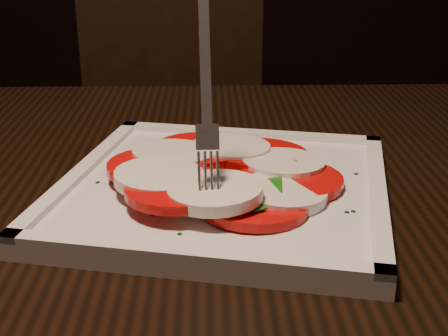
# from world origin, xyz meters

# --- Properties ---
(table) EXTENTS (1.21, 0.81, 0.75)m
(table) POSITION_xyz_m (-0.01, -0.08, 0.65)
(table) COLOR black
(table) RESTS_ON ground
(chair) EXTENTS (0.44, 0.44, 0.93)m
(chair) POSITION_xyz_m (-0.18, 0.71, 0.53)
(chair) COLOR black
(chair) RESTS_ON ground
(plate) EXTENTS (0.35, 0.35, 0.01)m
(plate) POSITION_xyz_m (-0.08, -0.11, 0.76)
(plate) COLOR silver
(plate) RESTS_ON table
(caprese_salad) EXTENTS (0.25, 0.24, 0.03)m
(caprese_salad) POSITION_xyz_m (-0.08, -0.11, 0.78)
(caprese_salad) COLOR red
(caprese_salad) RESTS_ON plate
(fork) EXTENTS (0.03, 0.07, 0.16)m
(fork) POSITION_xyz_m (-0.09, -0.13, 0.87)
(fork) COLOR white
(fork) RESTS_ON caprese_salad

